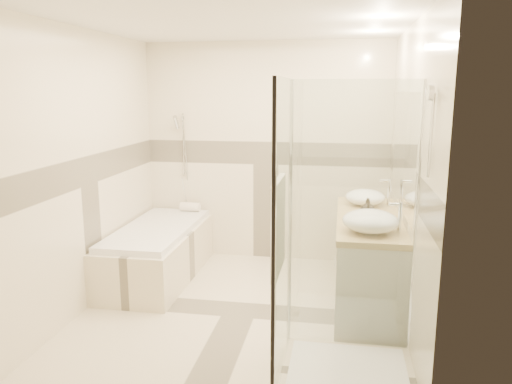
% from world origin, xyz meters
% --- Properties ---
extents(room, '(2.82, 3.02, 2.52)m').
position_xyz_m(room, '(0.06, 0.01, 1.26)').
color(room, beige).
rests_on(room, ground).
extents(bathtub, '(0.75, 1.70, 0.56)m').
position_xyz_m(bathtub, '(-1.02, 0.65, 0.31)').
color(bathtub, beige).
rests_on(bathtub, ground).
extents(vanity, '(0.58, 1.62, 0.85)m').
position_xyz_m(vanity, '(1.12, 0.30, 0.43)').
color(vanity, silver).
rests_on(vanity, ground).
extents(shower_enclosure, '(0.96, 0.93, 2.04)m').
position_xyz_m(shower_enclosure, '(0.83, -0.97, 0.51)').
color(shower_enclosure, beige).
rests_on(shower_enclosure, ground).
extents(vessel_sink_near, '(0.38, 0.38, 0.15)m').
position_xyz_m(vessel_sink_near, '(1.10, 0.77, 0.93)').
color(vessel_sink_near, white).
rests_on(vessel_sink_near, vanity).
extents(vessel_sink_far, '(0.44, 0.44, 0.18)m').
position_xyz_m(vessel_sink_far, '(1.10, -0.20, 0.94)').
color(vessel_sink_far, white).
rests_on(vessel_sink_far, vanity).
extents(faucet_near, '(0.11, 0.03, 0.27)m').
position_xyz_m(faucet_near, '(1.32, 0.77, 1.00)').
color(faucet_near, silver).
rests_on(faucet_near, vanity).
extents(faucet_far, '(0.10, 0.03, 0.25)m').
position_xyz_m(faucet_far, '(1.32, -0.20, 1.00)').
color(faucet_far, silver).
rests_on(faucet_far, vanity).
extents(amenity_bottle_a, '(0.07, 0.07, 0.15)m').
position_xyz_m(amenity_bottle_a, '(1.10, 0.22, 0.92)').
color(amenity_bottle_a, black).
rests_on(amenity_bottle_a, vanity).
extents(amenity_bottle_b, '(0.14, 0.14, 0.17)m').
position_xyz_m(amenity_bottle_b, '(1.10, 0.28, 0.94)').
color(amenity_bottle_b, black).
rests_on(amenity_bottle_b, vanity).
extents(folded_towels, '(0.17, 0.24, 0.07)m').
position_xyz_m(folded_towels, '(1.10, 1.02, 0.89)').
color(folded_towels, white).
rests_on(folded_towels, vanity).
extents(rolled_towel, '(0.23, 0.10, 0.10)m').
position_xyz_m(rolled_towel, '(-0.88, 1.36, 0.61)').
color(rolled_towel, white).
rests_on(rolled_towel, bathtub).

